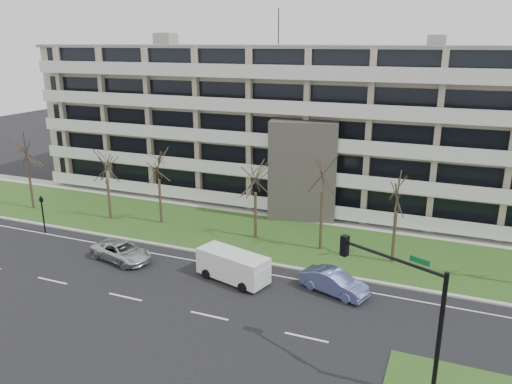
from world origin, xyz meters
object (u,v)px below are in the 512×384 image
at_px(white_van, 234,264).
at_px(traffic_signal, 403,301).
at_px(blue_sedan, 334,282).
at_px(pedestrian_signal, 42,209).
at_px(silver_pickup, 122,251).

distance_m(white_van, traffic_signal, 13.69).
bearing_deg(traffic_signal, white_van, 175.07).
height_order(blue_sedan, traffic_signal, traffic_signal).
bearing_deg(blue_sedan, traffic_signal, -128.42).
bearing_deg(blue_sedan, white_van, 115.39).
xyz_separation_m(blue_sedan, traffic_signal, (4.87, -7.42, 3.52)).
bearing_deg(traffic_signal, pedestrian_signal, -171.17).
height_order(blue_sedan, white_van, white_van).
bearing_deg(pedestrian_signal, white_van, 17.55).
height_order(traffic_signal, pedestrian_signal, traffic_signal).
height_order(silver_pickup, white_van, white_van).
relative_size(white_van, pedestrian_signal, 1.67).
distance_m(blue_sedan, traffic_signal, 9.55).
bearing_deg(white_van, blue_sedan, 22.52).
bearing_deg(silver_pickup, traffic_signal, -94.67).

